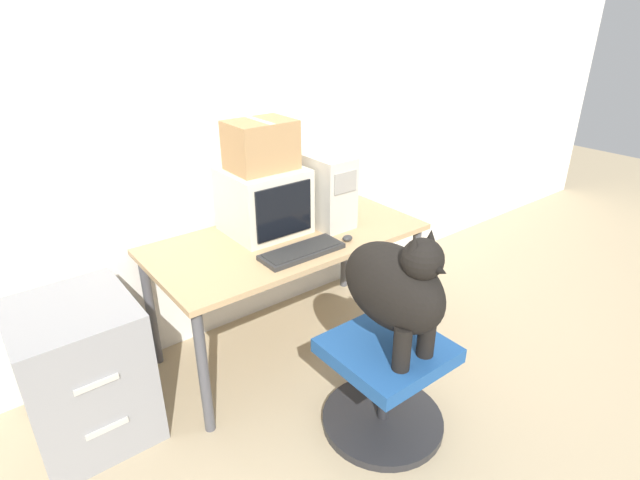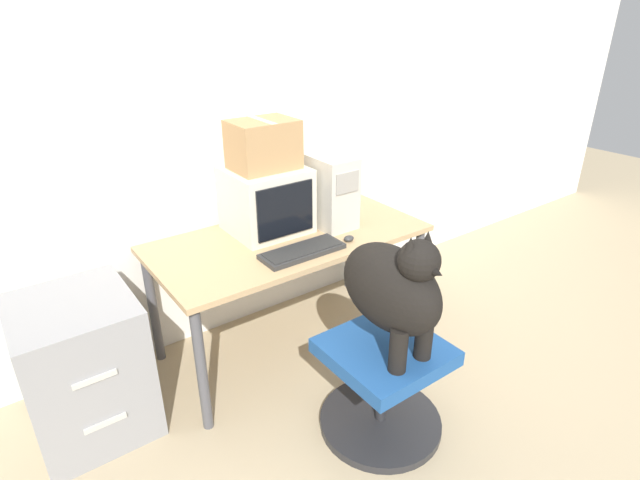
{
  "view_description": "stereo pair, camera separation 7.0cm",
  "coord_description": "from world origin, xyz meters",
  "px_view_note": "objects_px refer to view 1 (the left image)",
  "views": [
    {
      "loc": [
        -1.38,
        -1.69,
        1.85
      ],
      "look_at": [
        -0.04,
        0.04,
        0.82
      ],
      "focal_mm": 28.0,
      "sensor_mm": 36.0,
      "label": 1
    },
    {
      "loc": [
        -1.33,
        -1.73,
        1.85
      ],
      "look_at": [
        -0.04,
        0.04,
        0.82
      ],
      "focal_mm": 28.0,
      "sensor_mm": 36.0,
      "label": 2
    }
  ],
  "objects_px": {
    "crt_monitor": "(264,201)",
    "pc_tower": "(318,187)",
    "office_chair": "(385,383)",
    "cardboard_box": "(261,145)",
    "filing_cabinet": "(84,372)",
    "dog": "(396,287)",
    "keyboard": "(302,251)"
  },
  "relations": [
    {
      "from": "keyboard",
      "to": "filing_cabinet",
      "type": "xyz_separation_m",
      "value": [
        -1.06,
        0.24,
        -0.38
      ]
    },
    {
      "from": "office_chair",
      "to": "pc_tower",
      "type": "bearing_deg",
      "value": 71.83
    },
    {
      "from": "dog",
      "to": "keyboard",
      "type": "bearing_deg",
      "value": 94.34
    },
    {
      "from": "crt_monitor",
      "to": "pc_tower",
      "type": "height_order",
      "value": "pc_tower"
    },
    {
      "from": "pc_tower",
      "to": "dog",
      "type": "relative_size",
      "value": 0.8
    },
    {
      "from": "dog",
      "to": "cardboard_box",
      "type": "relative_size",
      "value": 1.79
    },
    {
      "from": "keyboard",
      "to": "dog",
      "type": "relative_size",
      "value": 0.73
    },
    {
      "from": "crt_monitor",
      "to": "filing_cabinet",
      "type": "xyz_separation_m",
      "value": [
        -1.07,
        -0.12,
        -0.55
      ]
    },
    {
      "from": "keyboard",
      "to": "dog",
      "type": "height_order",
      "value": "dog"
    },
    {
      "from": "office_chair",
      "to": "dog",
      "type": "xyz_separation_m",
      "value": [
        -0.0,
        -0.03,
        0.53
      ]
    },
    {
      "from": "crt_monitor",
      "to": "filing_cabinet",
      "type": "distance_m",
      "value": 1.21
    },
    {
      "from": "crt_monitor",
      "to": "dog",
      "type": "xyz_separation_m",
      "value": [
        0.04,
        -0.97,
        -0.11
      ]
    },
    {
      "from": "dog",
      "to": "office_chair",
      "type": "bearing_deg",
      "value": 90.0
    },
    {
      "from": "pc_tower",
      "to": "keyboard",
      "type": "xyz_separation_m",
      "value": [
        -0.34,
        -0.31,
        -0.19
      ]
    },
    {
      "from": "crt_monitor",
      "to": "cardboard_box",
      "type": "xyz_separation_m",
      "value": [
        0.0,
        0.0,
        0.31
      ]
    },
    {
      "from": "pc_tower",
      "to": "cardboard_box",
      "type": "distance_m",
      "value": 0.44
    },
    {
      "from": "pc_tower",
      "to": "office_chair",
      "type": "height_order",
      "value": "pc_tower"
    },
    {
      "from": "crt_monitor",
      "to": "filing_cabinet",
      "type": "bearing_deg",
      "value": -173.38
    },
    {
      "from": "office_chair",
      "to": "dog",
      "type": "relative_size",
      "value": 0.98
    },
    {
      "from": "office_chair",
      "to": "cardboard_box",
      "type": "xyz_separation_m",
      "value": [
        -0.04,
        0.95,
        0.95
      ]
    },
    {
      "from": "filing_cabinet",
      "to": "dog",
      "type": "bearing_deg",
      "value": -37.34
    },
    {
      "from": "cardboard_box",
      "to": "keyboard",
      "type": "bearing_deg",
      "value": -91.54
    },
    {
      "from": "keyboard",
      "to": "cardboard_box",
      "type": "bearing_deg",
      "value": 88.46
    },
    {
      "from": "pc_tower",
      "to": "keyboard",
      "type": "height_order",
      "value": "pc_tower"
    },
    {
      "from": "crt_monitor",
      "to": "keyboard",
      "type": "xyz_separation_m",
      "value": [
        -0.01,
        -0.36,
        -0.17
      ]
    },
    {
      "from": "pc_tower",
      "to": "dog",
      "type": "distance_m",
      "value": 0.97
    },
    {
      "from": "keyboard",
      "to": "filing_cabinet",
      "type": "relative_size",
      "value": 0.64
    },
    {
      "from": "keyboard",
      "to": "cardboard_box",
      "type": "distance_m",
      "value": 0.6
    },
    {
      "from": "filing_cabinet",
      "to": "keyboard",
      "type": "bearing_deg",
      "value": -12.5
    },
    {
      "from": "dog",
      "to": "cardboard_box",
      "type": "height_order",
      "value": "cardboard_box"
    },
    {
      "from": "keyboard",
      "to": "office_chair",
      "type": "distance_m",
      "value": 0.75
    },
    {
      "from": "filing_cabinet",
      "to": "office_chair",
      "type": "bearing_deg",
      "value": -36.48
    }
  ]
}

